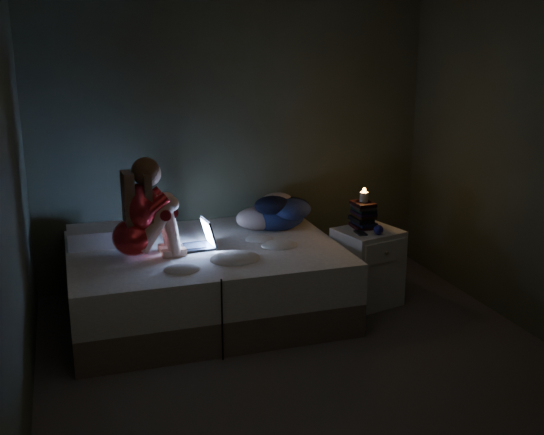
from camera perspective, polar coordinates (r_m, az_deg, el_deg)
name	(u,v)px	position (r m, az deg, el deg)	size (l,w,h in m)	color
floor	(310,369)	(4.65, 3.29, -12.92)	(3.60, 3.80, 0.02)	#4D4744
wall_back	(236,139)	(5.97, -3.16, 6.82)	(3.60, 0.02, 2.60)	#33372A
wall_front	(502,289)	(2.58, 19.29, -5.85)	(3.60, 0.02, 2.60)	#33372A
wall_left	(8,204)	(3.92, -21.92, 1.09)	(0.02, 3.80, 2.60)	#33372A
bed	(205,281)	(5.36, -5.81, -5.47)	(2.11, 1.58, 0.58)	#B8B5B1
pillow	(98,236)	(5.46, -14.84, -1.53)	(0.47, 0.34, 0.14)	white
woman	(131,209)	(4.97, -12.08, 0.74)	(0.47, 0.31, 0.76)	#A91B19
laptop	(191,234)	(5.18, -7.03, -1.44)	(0.34, 0.24, 0.24)	black
clothes_pile	(276,210)	(5.71, 0.39, 0.64)	(0.52, 0.42, 0.31)	navy
nightstand	(367,267)	(5.60, 8.23, -4.24)	(0.48, 0.43, 0.64)	silver
book_stack	(363,214)	(5.54, 7.91, 0.26)	(0.19, 0.25, 0.23)	black
candle	(364,197)	(5.50, 7.97, 1.79)	(0.07, 0.07, 0.08)	beige
phone	(357,232)	(5.41, 7.40, -1.26)	(0.07, 0.14, 0.01)	black
blue_orb	(375,230)	(5.36, 8.87, -1.09)	(0.08, 0.08, 0.08)	navy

